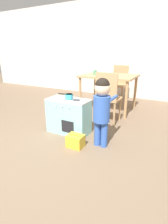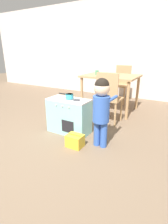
{
  "view_description": "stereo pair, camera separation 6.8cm",
  "coord_description": "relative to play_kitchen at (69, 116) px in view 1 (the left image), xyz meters",
  "views": [
    {
      "loc": [
        1.52,
        -1.41,
        1.24
      ],
      "look_at": [
        0.39,
        0.68,
        0.41
      ],
      "focal_mm": 28.0,
      "sensor_mm": 36.0,
      "label": 1
    },
    {
      "loc": [
        1.58,
        -1.38,
        1.24
      ],
      "look_at": [
        0.39,
        0.68,
        0.41
      ],
      "focal_mm": 28.0,
      "sensor_mm": 36.0,
      "label": 2
    }
  ],
  "objects": [
    {
      "name": "toy_basket",
      "position": [
        0.33,
        -0.35,
        -0.19
      ],
      "size": [
        0.22,
        0.17,
        0.19
      ],
      "color": "gold",
      "rests_on": "ground_plane"
    },
    {
      "name": "cup_on_table",
      "position": [
        -0.15,
        1.29,
        0.54
      ],
      "size": [
        0.07,
        0.07,
        0.09
      ],
      "color": "#478E66",
      "rests_on": "dining_table"
    },
    {
      "name": "play_kitchen",
      "position": [
        0.0,
        0.0,
        0.0
      ],
      "size": [
        0.66,
        0.33,
        0.56
      ],
      "color": "#8CD1CC",
      "rests_on": "ground_plane"
    },
    {
      "name": "dining_chair_near",
      "position": [
        0.4,
        0.66,
        0.21
      ],
      "size": [
        0.38,
        0.38,
        0.91
      ],
      "color": "tan",
      "rests_on": "ground_plane"
    },
    {
      "name": "dining_table",
      "position": [
        0.14,
        1.38,
        0.39
      ],
      "size": [
        1.11,
        0.87,
        0.77
      ],
      "color": "tan",
      "rests_on": "ground_plane"
    },
    {
      "name": "ground_plane",
      "position": [
        -0.09,
        -0.75,
        -0.28
      ],
      "size": [
        16.0,
        16.0,
        0.0
      ],
      "primitive_type": "plane",
      "color": "brown"
    },
    {
      "name": "dining_chair_far",
      "position": [
        0.13,
        2.14,
        0.21
      ],
      "size": [
        0.38,
        0.38,
        0.91
      ],
      "rotation": [
        0.0,
        0.0,
        3.14
      ],
      "color": "tan",
      "rests_on": "ground_plane"
    },
    {
      "name": "toy_pot",
      "position": [
        0.01,
        0.0,
        0.33
      ],
      "size": [
        0.25,
        0.12,
        0.07
      ],
      "color": "#38B2D6",
      "rests_on": "play_kitchen"
    },
    {
      "name": "wall_back",
      "position": [
        -0.09,
        2.76,
        1.02
      ],
      "size": [
        10.0,
        0.06,
        2.6
      ],
      "color": "beige",
      "rests_on": "ground_plane"
    },
    {
      "name": "child_figure",
      "position": [
        0.62,
        -0.15,
        0.31
      ],
      "size": [
        0.24,
        0.38,
        0.94
      ],
      "color": "#335BB7",
      "rests_on": "ground_plane"
    }
  ]
}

